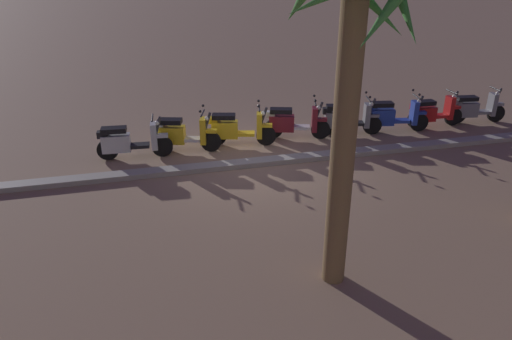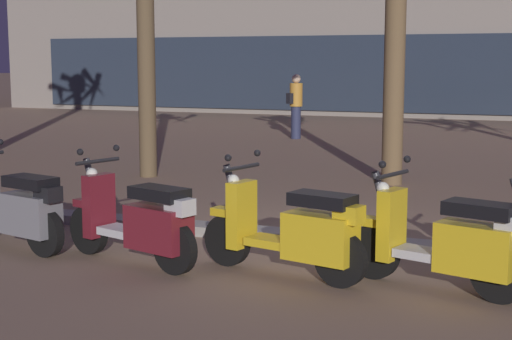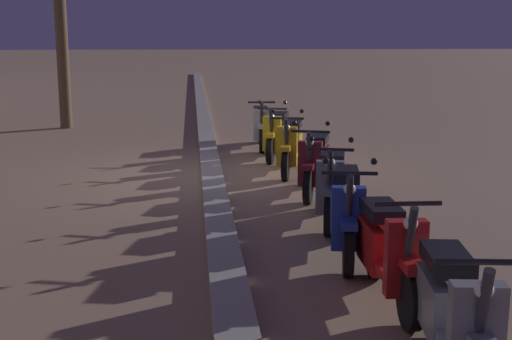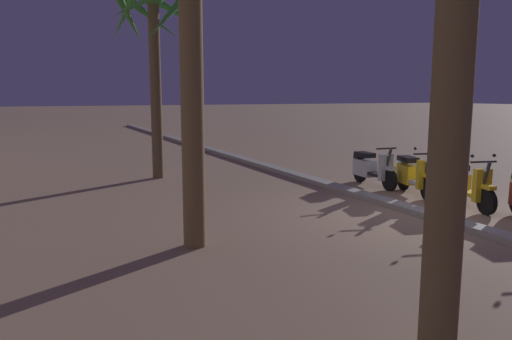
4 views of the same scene
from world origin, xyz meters
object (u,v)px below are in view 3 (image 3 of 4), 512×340
(scooter_grey_tail_end, at_px, (332,185))
(scooter_maroon_mid_front, at_px, (315,163))
(scooter_red_gap_after_mid, at_px, (388,250))
(scooter_yellow_lead_nearest, at_px, (290,146))
(scooter_silver_mid_centre, at_px, (261,126))
(scooter_grey_last_in_row, at_px, (454,313))
(scooter_blue_far_back, at_px, (346,210))
(scooter_yellow_second_in_line, at_px, (277,134))

(scooter_grey_tail_end, relative_size, scooter_maroon_mid_front, 0.97)
(scooter_red_gap_after_mid, relative_size, scooter_yellow_lead_nearest, 0.97)
(scooter_grey_tail_end, height_order, scooter_silver_mid_centre, scooter_grey_tail_end)
(scooter_grey_last_in_row, xyz_separation_m, scooter_red_gap_after_mid, (1.45, 0.05, -0.00))
(scooter_red_gap_after_mid, relative_size, scooter_blue_far_back, 0.95)
(scooter_red_gap_after_mid, distance_m, scooter_yellow_second_in_line, 7.27)
(scooter_yellow_second_in_line, bearing_deg, scooter_grey_tail_end, -178.24)
(scooter_grey_last_in_row, height_order, scooter_blue_far_back, scooter_blue_far_back)
(scooter_maroon_mid_front, relative_size, scooter_yellow_lead_nearest, 0.98)
(scooter_blue_far_back, xyz_separation_m, scooter_yellow_second_in_line, (5.93, 0.02, -0.01))
(scooter_maroon_mid_front, xyz_separation_m, scooter_yellow_second_in_line, (3.02, 0.21, 0.01))
(scooter_red_gap_after_mid, bearing_deg, scooter_grey_tail_end, -0.63)
(scooter_blue_far_back, xyz_separation_m, scooter_maroon_mid_front, (2.90, -0.19, -0.01))
(scooter_grey_tail_end, bearing_deg, scooter_red_gap_after_mid, 179.37)
(scooter_grey_last_in_row, xyz_separation_m, scooter_silver_mid_centre, (10.05, 0.35, 0.00))
(scooter_blue_far_back, distance_m, scooter_yellow_second_in_line, 5.93)
(scooter_grey_tail_end, xyz_separation_m, scooter_yellow_lead_nearest, (3.18, 0.08, 0.00))
(scooter_grey_tail_end, relative_size, scooter_silver_mid_centre, 0.93)
(scooter_yellow_second_in_line, bearing_deg, scooter_maroon_mid_front, -176.04)
(scooter_red_gap_after_mid, relative_size, scooter_yellow_second_in_line, 1.02)
(scooter_yellow_second_in_line, relative_size, scooter_silver_mid_centre, 0.92)
(scooter_grey_tail_end, xyz_separation_m, scooter_maroon_mid_front, (1.58, -0.07, -0.00))
(scooter_grey_tail_end, bearing_deg, scooter_silver_mid_centre, 3.13)
(scooter_yellow_second_in_line, distance_m, scooter_silver_mid_centre, 1.34)
(scooter_maroon_mid_front, bearing_deg, scooter_yellow_second_in_line, 3.96)
(scooter_grey_last_in_row, height_order, scooter_yellow_lead_nearest, scooter_yellow_lead_nearest)
(scooter_maroon_mid_front, height_order, scooter_yellow_second_in_line, same)
(scooter_maroon_mid_front, xyz_separation_m, scooter_silver_mid_centre, (4.35, 0.39, -0.01))
(scooter_red_gap_after_mid, height_order, scooter_grey_tail_end, scooter_grey_tail_end)
(scooter_grey_tail_end, bearing_deg, scooter_maroon_mid_front, -2.46)
(scooter_yellow_lead_nearest, distance_m, scooter_yellow_second_in_line, 1.43)
(scooter_silver_mid_centre, bearing_deg, scooter_yellow_second_in_line, -172.16)
(scooter_grey_last_in_row, bearing_deg, scooter_maroon_mid_front, -0.46)
(scooter_blue_far_back, bearing_deg, scooter_silver_mid_centre, 1.61)
(scooter_grey_tail_end, height_order, scooter_yellow_lead_nearest, same)
(scooter_yellow_second_in_line, bearing_deg, scooter_blue_far_back, -179.79)
(scooter_yellow_second_in_line, xyz_separation_m, scooter_silver_mid_centre, (1.32, 0.18, -0.01))
(scooter_yellow_lead_nearest, bearing_deg, scooter_yellow_second_in_line, 2.52)
(scooter_grey_tail_end, height_order, scooter_yellow_second_in_line, same)
(scooter_blue_far_back, distance_m, scooter_yellow_lead_nearest, 4.50)
(scooter_grey_last_in_row, xyz_separation_m, scooter_grey_tail_end, (4.12, 0.02, 0.01))
(scooter_yellow_lead_nearest, bearing_deg, scooter_blue_far_back, 179.48)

